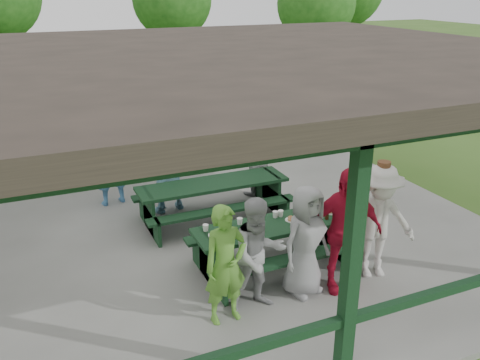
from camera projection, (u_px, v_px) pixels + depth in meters
name	position (u px, v px, depth m)	size (l,w,h in m)	color
ground	(217.00, 244.00, 8.93)	(90.00, 90.00, 0.00)	#33581B
concrete_slab	(217.00, 242.00, 8.91)	(10.00, 8.00, 0.10)	slate
pavilion_structure	(214.00, 62.00, 7.78)	(10.60, 8.60, 3.24)	black
picnic_table_near	(274.00, 240.00, 7.88)	(2.52, 1.39, 0.75)	black
picnic_table_far	(213.00, 196.00, 9.49)	(2.81, 1.39, 0.75)	black
table_setting	(272.00, 221.00, 7.79)	(2.23, 0.45, 0.10)	white
contestant_green	(226.00, 265.00, 6.51)	(0.60, 0.39, 1.64)	#599A32
contestant_grey_left	(258.00, 255.00, 6.76)	(0.79, 0.62, 1.63)	#999A9C
contestant_grey_mid	(306.00, 241.00, 7.11)	(0.80, 0.52, 1.64)	gray
contestant_red	(344.00, 231.00, 7.16)	(1.10, 0.46, 1.87)	#A81029
contestant_white_fedora	(378.00, 222.00, 7.52)	(1.29, 0.96, 1.84)	beige
spectator_lblue	(167.00, 167.00, 9.78)	(1.63, 0.52, 1.75)	#92CEE2
spectator_blue	(109.00, 158.00, 10.02)	(0.70, 0.46, 1.93)	teal
spectator_grey	(255.00, 157.00, 10.53)	(0.81, 0.63, 1.66)	gray
pickup_truck	(218.00, 102.00, 16.22)	(2.43, 5.28, 1.47)	silver
farm_trailer	(49.00, 119.00, 14.83)	(3.44, 2.06, 1.19)	navy
tree_right	(316.00, 4.00, 21.20)	(3.28, 3.28, 5.13)	black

